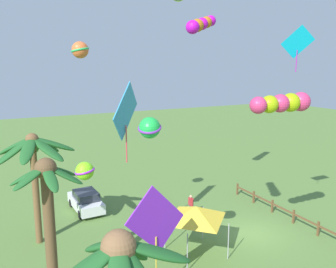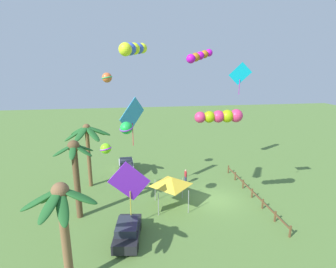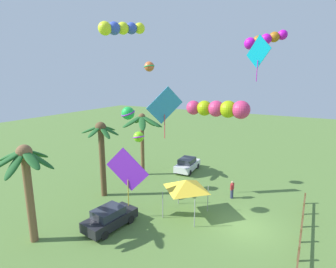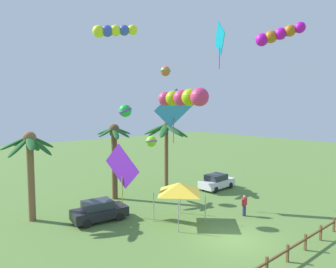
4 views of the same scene
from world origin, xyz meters
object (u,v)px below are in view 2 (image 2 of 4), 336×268
at_px(kite_ball_1, 106,149).
at_px(palm_tree_1, 62,211).
at_px(parked_car_0, 126,165).
at_px(kite_diamond_7, 132,115).
at_px(kite_diamond_4, 130,182).
at_px(kite_ball_8, 126,128).
at_px(palm_tree_0, 88,137).
at_px(spectator_0, 186,176).
at_px(parked_car_1, 128,231).
at_px(festival_tent, 171,181).
at_px(palm_tree_2, 75,164).
at_px(kite_tube_5, 199,56).
at_px(kite_ball_6, 107,78).
at_px(kite_diamond_2, 240,74).
at_px(kite_tube_0, 133,49).
at_px(kite_tube_3, 221,116).

bearing_deg(kite_ball_1, palm_tree_1, 170.98).
distance_m(parked_car_0, kite_diamond_7, 9.86).
relative_size(kite_diamond_4, kite_ball_8, 3.28).
distance_m(palm_tree_0, spectator_0, 11.07).
bearing_deg(parked_car_1, parked_car_0, 0.55).
distance_m(festival_tent, kite_ball_8, 6.90).
bearing_deg(parked_car_1, palm_tree_2, 46.77).
height_order(palm_tree_1, kite_tube_5, kite_tube_5).
height_order(spectator_0, kite_tube_5, kite_tube_5).
height_order(kite_tube_5, kite_ball_6, kite_tube_5).
height_order(spectator_0, kite_diamond_2, kite_diamond_2).
xyz_separation_m(kite_diamond_7, kite_ball_8, (-4.35, 0.52, -0.13)).
relative_size(palm_tree_1, kite_tube_0, 2.36).
bearing_deg(kite_ball_1, kite_diamond_2, -109.18).
distance_m(kite_tube_5, kite_diamond_7, 9.54).
height_order(palm_tree_2, parked_car_0, palm_tree_2).
bearing_deg(festival_tent, kite_diamond_7, 54.26).
relative_size(parked_car_1, kite_diamond_4, 0.88).
relative_size(palm_tree_1, festival_tent, 2.26).
distance_m(parked_car_0, kite_tube_3, 15.85).
relative_size(kite_tube_0, kite_ball_1, 2.04).
bearing_deg(kite_tube_0, parked_car_1, 137.34).
xyz_separation_m(parked_car_1, kite_ball_8, (2.20, -0.19, 7.16)).
relative_size(kite_diamond_2, kite_diamond_7, 0.54).
bearing_deg(palm_tree_2, kite_diamond_4, -114.42).
height_order(palm_tree_0, parked_car_0, palm_tree_0).
bearing_deg(kite_ball_1, festival_tent, -108.47).
distance_m(palm_tree_1, parked_car_0, 17.52).
bearing_deg(kite_diamond_7, kite_tube_0, -178.73).
relative_size(palm_tree_2, parked_car_1, 1.64).
height_order(festival_tent, kite_ball_6, kite_ball_6).
bearing_deg(palm_tree_0, palm_tree_2, 178.34).
xyz_separation_m(parked_car_0, kite_diamond_2, (-10.68, -8.99, 10.98)).
height_order(festival_tent, kite_tube_5, kite_tube_5).
bearing_deg(palm_tree_1, kite_ball_6, -9.80).
height_order(palm_tree_1, kite_tube_0, kite_tube_0).
bearing_deg(kite_ball_6, spectator_0, -80.43).
distance_m(spectator_0, kite_tube_0, 15.77).
distance_m(palm_tree_0, parked_car_1, 11.41).
distance_m(palm_tree_0, kite_ball_6, 6.77).
height_order(festival_tent, kite_tube_0, kite_tube_0).
xyz_separation_m(palm_tree_0, parked_car_0, (3.44, -3.68, -4.66)).
xyz_separation_m(kite_ball_1, kite_tube_5, (4.10, -9.48, 8.16)).
bearing_deg(kite_ball_8, kite_diamond_7, -6.81).
xyz_separation_m(parked_car_1, kite_tube_3, (1.51, -7.14, 7.96)).
height_order(kite_tube_0, kite_tube_3, kite_tube_0).
relative_size(parked_car_1, kite_diamond_7, 0.91).
height_order(parked_car_0, kite_diamond_4, kite_diamond_4).
relative_size(parked_car_1, kite_ball_6, 3.25).
bearing_deg(kite_diamond_4, kite_diamond_7, -5.22).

